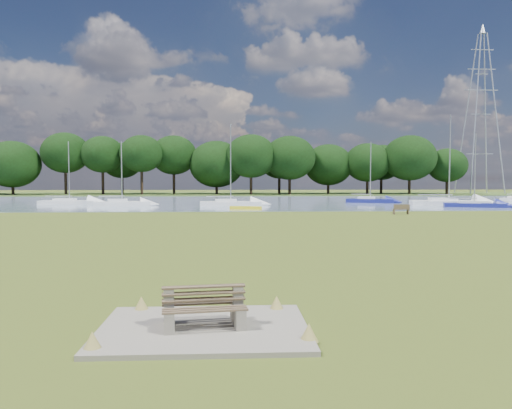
{
  "coord_description": "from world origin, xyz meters",
  "views": [
    {
      "loc": [
        0.54,
        -23.99,
        3.09
      ],
      "look_at": [
        1.68,
        -2.0,
        1.94
      ],
      "focal_mm": 35.0,
      "sensor_mm": 36.0,
      "label": 1
    }
  ],
  "objects_px": {
    "kayak": "(246,208)",
    "sailboat_1": "(448,201)",
    "sailboat_3": "(473,203)",
    "pylon": "(481,90)",
    "riverbank_bench": "(401,209)",
    "sailboat_5": "(69,201)",
    "sailboat_6": "(370,199)",
    "bench_pair": "(204,308)",
    "sailboat_2": "(121,202)",
    "sailboat_0": "(230,202)"
  },
  "relations": [
    {
      "from": "kayak",
      "to": "sailboat_5",
      "type": "height_order",
      "value": "sailboat_5"
    },
    {
      "from": "riverbank_bench",
      "to": "sailboat_2",
      "type": "xyz_separation_m",
      "value": [
        -26.59,
        13.02,
        0.08
      ]
    },
    {
      "from": "bench_pair",
      "to": "pylon",
      "type": "relative_size",
      "value": 0.06
    },
    {
      "from": "riverbank_bench",
      "to": "sailboat_3",
      "type": "bearing_deg",
      "value": 40.56
    },
    {
      "from": "pylon",
      "to": "sailboat_3",
      "type": "bearing_deg",
      "value": -117.66
    },
    {
      "from": "sailboat_1",
      "to": "sailboat_3",
      "type": "bearing_deg",
      "value": -60.34
    },
    {
      "from": "bench_pair",
      "to": "sailboat_6",
      "type": "distance_m",
      "value": 54.38
    },
    {
      "from": "bench_pair",
      "to": "sailboat_2",
      "type": "distance_m",
      "value": 46.51
    },
    {
      "from": "pylon",
      "to": "sailboat_2",
      "type": "xyz_separation_m",
      "value": [
        -59.95,
        -38.9,
        -19.56
      ]
    },
    {
      "from": "sailboat_0",
      "to": "sailboat_1",
      "type": "bearing_deg",
      "value": -2.71
    },
    {
      "from": "riverbank_bench",
      "to": "sailboat_5",
      "type": "xyz_separation_m",
      "value": [
        -33.64,
        17.4,
        0.01
      ]
    },
    {
      "from": "sailboat_1",
      "to": "sailboat_6",
      "type": "height_order",
      "value": "sailboat_1"
    },
    {
      "from": "sailboat_2",
      "to": "sailboat_5",
      "type": "xyz_separation_m",
      "value": [
        -7.05,
        4.38,
        -0.07
      ]
    },
    {
      "from": "pylon",
      "to": "sailboat_6",
      "type": "distance_m",
      "value": 48.89
    },
    {
      "from": "sailboat_6",
      "to": "pylon",
      "type": "bearing_deg",
      "value": 70.28
    },
    {
      "from": "riverbank_bench",
      "to": "sailboat_6",
      "type": "xyz_separation_m",
      "value": [
        2.69,
        19.25,
        0.06
      ]
    },
    {
      "from": "sailboat_1",
      "to": "sailboat_0",
      "type": "bearing_deg",
      "value": -170.92
    },
    {
      "from": "sailboat_2",
      "to": "sailboat_6",
      "type": "distance_m",
      "value": 29.94
    },
    {
      "from": "sailboat_5",
      "to": "bench_pair",
      "type": "bearing_deg",
      "value": -69.95
    },
    {
      "from": "kayak",
      "to": "sailboat_1",
      "type": "bearing_deg",
      "value": 30.52
    },
    {
      "from": "pylon",
      "to": "sailboat_2",
      "type": "height_order",
      "value": "pylon"
    },
    {
      "from": "sailboat_3",
      "to": "bench_pair",
      "type": "bearing_deg",
      "value": -103.35
    },
    {
      "from": "sailboat_1",
      "to": "sailboat_2",
      "type": "distance_m",
      "value": 36.42
    },
    {
      "from": "kayak",
      "to": "pylon",
      "type": "relative_size",
      "value": 0.1
    },
    {
      "from": "sailboat_1",
      "to": "sailboat_3",
      "type": "xyz_separation_m",
      "value": [
        1.23,
        -3.45,
        -0.11
      ]
    },
    {
      "from": "sailboat_0",
      "to": "sailboat_3",
      "type": "bearing_deg",
      "value": -10.26
    },
    {
      "from": "kayak",
      "to": "sailboat_3",
      "type": "bearing_deg",
      "value": 21.91
    },
    {
      "from": "pylon",
      "to": "sailboat_3",
      "type": "xyz_separation_m",
      "value": [
        -22.3,
        -42.54,
        -19.64
      ]
    },
    {
      "from": "kayak",
      "to": "sailboat_3",
      "type": "xyz_separation_m",
      "value": [
        24.24,
        2.65,
        0.24
      ]
    },
    {
      "from": "kayak",
      "to": "sailboat_0",
      "type": "bearing_deg",
      "value": 119.0
    },
    {
      "from": "sailboat_1",
      "to": "sailboat_3",
      "type": "height_order",
      "value": "sailboat_1"
    },
    {
      "from": "pylon",
      "to": "sailboat_2",
      "type": "relative_size",
      "value": 4.55
    },
    {
      "from": "sailboat_0",
      "to": "sailboat_6",
      "type": "xyz_separation_m",
      "value": [
        17.42,
        6.01,
        -0.0
      ]
    },
    {
      "from": "riverbank_bench",
      "to": "sailboat_3",
      "type": "distance_m",
      "value": 14.5
    },
    {
      "from": "sailboat_2",
      "to": "sailboat_1",
      "type": "bearing_deg",
      "value": -14.13
    },
    {
      "from": "riverbank_bench",
      "to": "kayak",
      "type": "bearing_deg",
      "value": 153.23
    },
    {
      "from": "pylon",
      "to": "riverbank_bench",
      "type": "bearing_deg",
      "value": -122.72
    },
    {
      "from": "sailboat_5",
      "to": "sailboat_6",
      "type": "relative_size",
      "value": 0.97
    },
    {
      "from": "sailboat_1",
      "to": "sailboat_5",
      "type": "height_order",
      "value": "sailboat_1"
    },
    {
      "from": "sailboat_0",
      "to": "sailboat_6",
      "type": "distance_m",
      "value": 18.42
    },
    {
      "from": "pylon",
      "to": "sailboat_1",
      "type": "xyz_separation_m",
      "value": [
        -23.53,
        -39.09,
        -19.53
      ]
    },
    {
      "from": "sailboat_5",
      "to": "sailboat_6",
      "type": "xyz_separation_m",
      "value": [
        36.33,
        1.85,
        0.05
      ]
    },
    {
      "from": "kayak",
      "to": "sailboat_3",
      "type": "height_order",
      "value": "sailboat_3"
    },
    {
      "from": "sailboat_6",
      "to": "bench_pair",
      "type": "bearing_deg",
      "value": -85.77
    },
    {
      "from": "riverbank_bench",
      "to": "sailboat_2",
      "type": "relative_size",
      "value": 0.2
    },
    {
      "from": "pylon",
      "to": "sailboat_0",
      "type": "bearing_deg",
      "value": -141.19
    },
    {
      "from": "sailboat_2",
      "to": "sailboat_3",
      "type": "xyz_separation_m",
      "value": [
        37.65,
        -3.65,
        -0.07
      ]
    },
    {
      "from": "kayak",
      "to": "sailboat_5",
      "type": "xyz_separation_m",
      "value": [
        -20.46,
        10.67,
        0.24
      ]
    },
    {
      "from": "bench_pair",
      "to": "sailboat_5",
      "type": "bearing_deg",
      "value": 103.0
    },
    {
      "from": "bench_pair",
      "to": "sailboat_2",
      "type": "relative_size",
      "value": 0.25
    }
  ]
}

